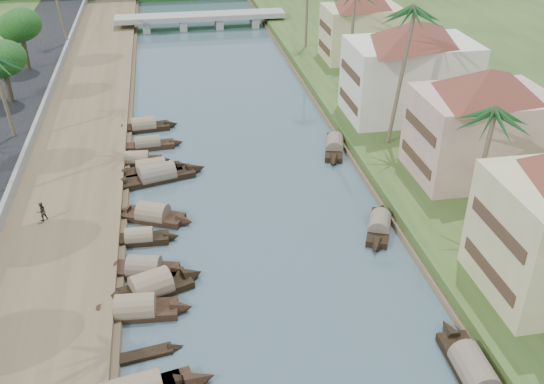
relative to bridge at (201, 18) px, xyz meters
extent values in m
plane|color=#3E555D|center=(0.00, -72.00, -1.72)|extent=(220.00, 220.00, 0.00)
cube|color=brown|center=(-16.00, -52.00, -1.32)|extent=(10.00, 180.00, 0.80)
cube|color=#314C1E|center=(19.00, -52.00, -1.12)|extent=(16.00, 180.00, 1.20)
cube|color=slate|center=(-20.20, -52.00, -0.37)|extent=(0.40, 180.00, 1.10)
cube|color=#96978D|center=(0.00, 0.00, 0.28)|extent=(28.00, 4.00, 0.80)
cube|color=#96978D|center=(-9.00, 0.00, -0.82)|extent=(1.20, 3.50, 1.80)
cube|color=#96978D|center=(-3.00, 0.00, -0.82)|extent=(1.20, 3.50, 1.80)
cube|color=#96978D|center=(3.00, 0.00, -0.82)|extent=(1.20, 3.50, 1.80)
cube|color=#96978D|center=(9.00, 0.00, -0.82)|extent=(1.20, 3.50, 1.80)
cube|color=#462F20|center=(12.95, -74.00, 1.48)|extent=(0.10, 6.40, 0.90)
cube|color=#462F20|center=(12.95, -74.00, 4.68)|extent=(0.10, 6.40, 0.90)
cube|color=beige|center=(20.00, -58.00, 3.23)|extent=(11.00, 8.00, 7.50)
pyramid|color=maroon|center=(20.00, -58.00, 8.08)|extent=(14.11, 14.11, 2.20)
cube|color=#462F20|center=(14.45, -58.00, 1.35)|extent=(0.10, 6.40, 0.90)
cube|color=#462F20|center=(14.45, -58.00, 4.35)|extent=(0.10, 6.40, 0.90)
cube|color=silver|center=(19.00, -44.00, 3.48)|extent=(13.00, 8.00, 8.00)
pyramid|color=maroon|center=(19.00, -44.00, 8.58)|extent=(15.59, 15.59, 2.20)
cube|color=#462F20|center=(12.45, -44.00, 1.48)|extent=(0.10, 6.40, 0.90)
cube|color=#462F20|center=(12.45, -44.00, 4.68)|extent=(0.10, 6.40, 0.90)
cube|color=beige|center=(20.00, -24.00, 2.98)|extent=(10.00, 7.00, 7.00)
cube|color=#462F20|center=(14.95, -24.00, 1.23)|extent=(0.10, 5.60, 0.90)
cube|color=#462F20|center=(14.95, -24.00, 4.03)|extent=(0.10, 5.60, 0.90)
cone|color=black|center=(-5.90, -77.21, -1.44)|extent=(2.30, 2.27, 2.16)
cone|color=black|center=(-6.60, -77.14, -1.44)|extent=(1.96, 1.96, 1.82)
cube|color=black|center=(-9.63, -70.56, -1.52)|extent=(5.56, 2.24, 0.70)
cone|color=black|center=(-6.61, -70.78, -1.44)|extent=(1.70, 1.77, 1.83)
cone|color=black|center=(-12.64, -70.33, -1.44)|extent=(1.70, 1.77, 1.83)
cylinder|color=#7E6850|center=(-9.63, -70.56, -1.14)|extent=(4.29, 2.22, 1.92)
cube|color=black|center=(-8.60, -68.49, -1.52)|extent=(5.96, 3.98, 0.70)
cone|color=black|center=(-5.72, -67.39, -1.44)|extent=(2.22, 2.39, 2.10)
cone|color=black|center=(-11.49, -69.59, -1.44)|extent=(2.22, 2.39, 2.10)
cylinder|color=#7E6850|center=(-8.60, -68.49, -1.14)|extent=(4.76, 3.60, 2.23)
cube|color=black|center=(-9.10, -66.21, -1.52)|extent=(5.15, 2.88, 0.70)
cone|color=black|center=(-6.47, -66.87, -1.44)|extent=(1.77, 1.87, 1.73)
cone|color=black|center=(-11.73, -65.55, -1.44)|extent=(1.77, 1.87, 1.73)
cylinder|color=#796F5B|center=(-9.10, -66.21, -1.14)|extent=(4.05, 2.67, 1.82)
cube|color=black|center=(-9.49, -62.13, -1.52)|extent=(4.53, 1.58, 0.70)
cone|color=black|center=(-7.01, -62.23, -1.44)|extent=(1.33, 1.32, 1.41)
cone|color=black|center=(-11.98, -62.03, -1.44)|extent=(1.33, 1.32, 1.41)
cylinder|color=#7E6850|center=(-9.49, -62.13, -1.14)|extent=(3.48, 1.60, 1.47)
cube|color=black|center=(-8.41, -59.01, -1.52)|extent=(5.40, 3.86, 0.70)
cone|color=black|center=(-5.86, -60.20, -1.44)|extent=(2.07, 2.17, 1.86)
cone|color=black|center=(-10.97, -57.82, -1.44)|extent=(2.07, 2.17, 1.86)
cylinder|color=#7E6850|center=(-8.41, -59.01, -1.14)|extent=(4.35, 3.42, 1.97)
cube|color=black|center=(-7.98, -52.19, -1.52)|extent=(7.10, 3.74, 0.70)
cone|color=black|center=(-4.33, -51.20, -1.44)|extent=(2.35, 2.27, 2.04)
cone|color=black|center=(-11.63, -53.18, -1.44)|extent=(2.35, 2.27, 2.04)
cylinder|color=#796F5B|center=(-7.98, -52.19, -1.14)|extent=(5.57, 3.39, 2.11)
cube|color=black|center=(-9.86, -48.58, -1.52)|extent=(4.77, 1.87, 0.70)
cone|color=black|center=(-7.27, -48.77, -1.44)|extent=(1.45, 1.47, 1.53)
cone|color=black|center=(-12.45, -48.39, -1.44)|extent=(1.45, 1.47, 1.53)
cylinder|color=#7E6850|center=(-9.86, -48.58, -1.14)|extent=(3.68, 1.85, 1.59)
cube|color=black|center=(-8.53, -50.95, -1.52)|extent=(5.86, 2.70, 0.70)
cone|color=black|center=(-5.42, -50.52, -1.44)|extent=(1.87, 1.95, 1.92)
cone|color=black|center=(-11.64, -51.39, -1.44)|extent=(1.87, 1.95, 1.92)
cylinder|color=#7E6850|center=(-8.53, -50.95, -1.14)|extent=(4.55, 2.59, 2.02)
cube|color=black|center=(-8.84, -45.22, -1.52)|extent=(5.38, 1.79, 0.70)
cone|color=black|center=(-5.90, -45.04, -1.44)|extent=(1.57, 1.41, 1.50)
cone|color=black|center=(-11.78, -45.39, -1.44)|extent=(1.57, 1.41, 1.50)
cylinder|color=#796F5B|center=(-8.84, -45.22, -1.14)|extent=(4.13, 1.77, 1.53)
cube|color=black|center=(-9.24, -40.54, -1.52)|extent=(5.50, 2.21, 0.70)
cone|color=black|center=(-6.27, -40.28, -1.44)|extent=(1.68, 1.70, 1.74)
cone|color=black|center=(-12.21, -40.80, -1.44)|extent=(1.68, 1.70, 1.74)
cylinder|color=#7E6850|center=(-9.24, -40.54, -1.14)|extent=(4.24, 2.17, 1.81)
cube|color=black|center=(9.70, -79.55, -1.52)|extent=(2.06, 6.71, 0.70)
cone|color=black|center=(9.79, -75.85, -1.44)|extent=(1.75, 1.93, 1.92)
cylinder|color=#796F5B|center=(9.70, -79.55, -1.14)|extent=(2.10, 5.14, 1.97)
cube|color=black|center=(9.40, -63.77, -1.52)|extent=(3.65, 5.48, 0.70)
cone|color=black|center=(10.57, -61.10, -1.44)|extent=(1.98, 1.99, 1.67)
cone|color=black|center=(8.22, -66.45, -1.44)|extent=(1.98, 1.99, 1.67)
cylinder|color=#796F5B|center=(9.40, -63.77, -1.14)|extent=(3.21, 4.38, 1.74)
cube|color=black|center=(9.74, -48.89, -1.52)|extent=(3.35, 6.23, 0.70)
cone|color=black|center=(10.69, -45.70, -1.44)|extent=(1.96, 2.07, 1.74)
cone|color=black|center=(8.79, -52.09, -1.44)|extent=(1.96, 2.07, 1.74)
cylinder|color=#796F5B|center=(9.74, -48.89, -1.14)|extent=(3.01, 4.90, 1.78)
cube|color=black|center=(-9.37, -74.48, -1.62)|extent=(4.05, 1.48, 0.35)
cone|color=black|center=(-7.17, -74.13, -1.62)|extent=(1.11, 1.02, 0.88)
cone|color=black|center=(-11.58, -74.82, -1.62)|extent=(1.11, 1.02, 0.88)
cube|color=black|center=(-8.24, -49.96, -1.62)|extent=(3.55, 1.67, 0.35)
cone|color=black|center=(-6.35, -50.52, -1.62)|extent=(1.04, 0.92, 0.70)
cone|color=black|center=(-10.12, -49.40, -1.62)|extent=(1.04, 0.92, 0.70)
cylinder|color=#71644B|center=(16.00, -65.78, 4.26)|extent=(0.80, 0.36, 9.56)
sphere|color=#194C1F|center=(16.00, -65.78, 8.84)|extent=(3.20, 3.20, 3.20)
cylinder|color=#71644B|center=(15.00, -50.50, 6.11)|extent=(1.63, 0.36, 13.24)
sphere|color=#194C1F|center=(15.00, -50.50, 12.48)|extent=(3.20, 3.20, 3.20)
cylinder|color=#71644B|center=(16.00, -32.47, 5.03)|extent=(0.50, 0.36, 11.11)
cylinder|color=#71644B|center=(-22.00, -42.93, 3.70)|extent=(0.79, 0.36, 8.06)
cylinder|color=#71644B|center=(14.00, -17.17, 4.58)|extent=(0.39, 0.36, 10.21)
cylinder|color=#71644B|center=(-20.50, -10.09, 5.07)|extent=(1.28, 0.36, 10.77)
cylinder|color=#433726|center=(-24.00, -33.08, 1.35)|extent=(0.60, 0.60, 3.42)
ellipsoid|color=#113A0F|center=(-24.00, -33.08, 4.62)|extent=(4.66, 4.66, 3.83)
cylinder|color=#433726|center=(-24.00, -21.41, 1.59)|extent=(0.60, 0.60, 3.92)
ellipsoid|color=#113A0F|center=(-24.00, -21.41, 5.34)|extent=(4.77, 4.77, 3.92)
cylinder|color=#433726|center=(24.00, -42.68, 1.19)|extent=(0.60, 0.60, 3.51)
ellipsoid|color=#113A0F|center=(24.00, -42.68, 4.55)|extent=(4.30, 4.30, 3.54)
imported|color=#333224|center=(-17.05, -58.73, -0.13)|extent=(0.98, 0.94, 1.59)
camera|label=1|loc=(-6.19, -102.17, 25.24)|focal=40.00mm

